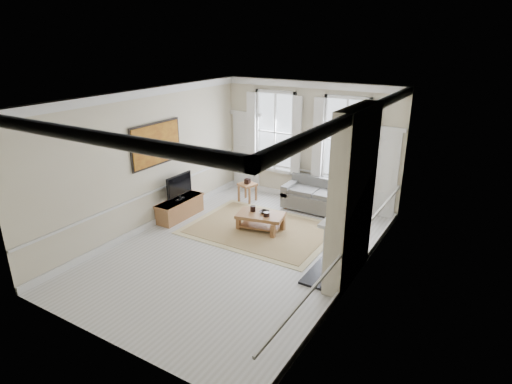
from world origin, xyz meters
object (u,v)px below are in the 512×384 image
Objects in this scene: tv_stand at (180,208)px; sofa at (318,197)px; side_table at (247,187)px; coffee_table at (261,217)px.

sofa is at bearing 39.24° from tv_stand.
coffee_table is at bearing -48.46° from side_table.
coffee_table is 0.88× the size of tv_stand.
side_table reaches higher than coffee_table.
sofa reaches higher than coffee_table.
side_table is 2.11m from tv_stand.
sofa is 1.28× the size of tv_stand.
tv_stand is (-2.89, -2.36, -0.10)m from sofa.
side_table is 0.39× the size of tv_stand.
sofa is 2.05m from side_table.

